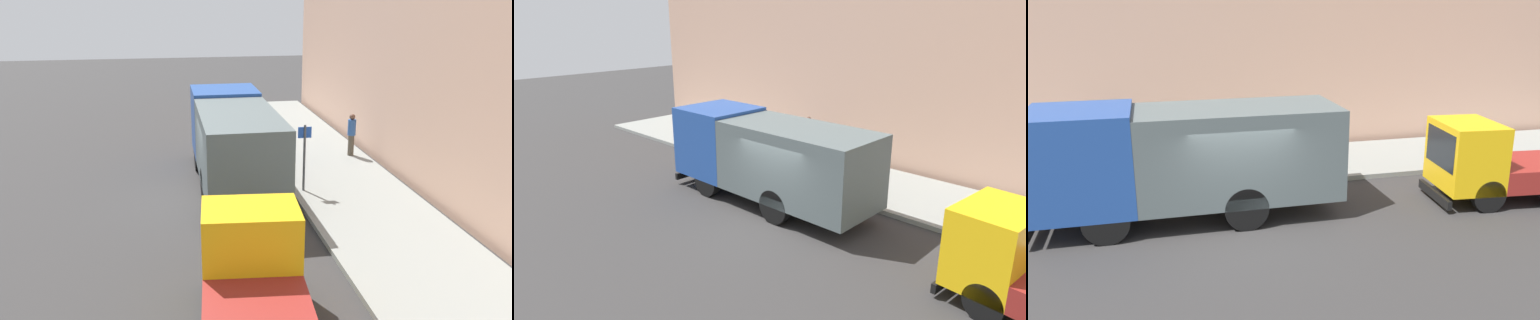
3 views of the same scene
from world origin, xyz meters
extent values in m
plane|color=#343232|center=(0.00, 0.00, 0.00)|extent=(80.00, 80.00, 0.00)
cube|color=gray|center=(4.96, 0.00, 0.08)|extent=(3.93, 30.00, 0.15)
cube|color=#D4A489|center=(7.43, 0.00, 6.37)|extent=(0.50, 30.00, 12.73)
cube|color=#224A9D|center=(1.24, 3.66, 1.75)|extent=(2.42, 2.39, 2.41)
cube|color=black|center=(1.23, 4.84, 2.04)|extent=(2.03, 0.06, 1.35)
cube|color=#556162|center=(1.24, -0.08, 1.70)|extent=(2.42, 5.09, 2.30)
cube|color=black|center=(1.23, 4.92, 0.30)|extent=(2.32, 0.12, 0.24)
cylinder|color=black|center=(0.18, 3.18, 0.54)|extent=(0.30, 1.09, 1.09)
cylinder|color=black|center=(2.29, 3.18, 0.54)|extent=(0.30, 1.09, 1.09)
cylinder|color=black|center=(0.18, -0.08, 0.54)|extent=(0.30, 1.09, 1.09)
cylinder|color=black|center=(2.30, -0.07, 0.54)|extent=(0.30, 1.09, 1.09)
cube|color=yellow|center=(0.61, -6.26, 1.35)|extent=(2.11, 1.66, 1.81)
cube|color=black|center=(0.68, -5.54, 1.57)|extent=(1.66, 0.21, 1.01)
cube|color=black|center=(0.68, -5.46, 0.24)|extent=(1.91, 0.29, 0.24)
cylinder|color=black|center=(-0.25, -6.48, 0.44)|extent=(0.38, 0.91, 0.89)
cylinder|color=black|center=(1.42, -6.63, 0.44)|extent=(0.38, 0.91, 0.89)
cylinder|color=brown|center=(6.27, 3.57, 0.57)|extent=(0.32, 0.32, 0.83)
cylinder|color=#30599C|center=(6.27, 3.57, 1.29)|extent=(0.43, 0.43, 0.62)
sphere|color=brown|center=(6.27, 3.57, 1.72)|extent=(0.23, 0.23, 0.23)
cone|color=orange|center=(3.87, 5.58, 0.43)|extent=(0.40, 0.40, 0.57)
cylinder|color=#4C5156|center=(3.39, -0.02, 1.26)|extent=(0.08, 0.08, 2.21)
cube|color=blue|center=(3.39, 0.00, 2.11)|extent=(0.44, 0.03, 0.36)
camera|label=1|loc=(-1.00, -16.23, 6.40)|focal=37.89mm
camera|label=2|loc=(-9.32, -8.91, 6.19)|focal=32.31mm
camera|label=3|loc=(-11.64, 1.97, 5.37)|focal=37.11mm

